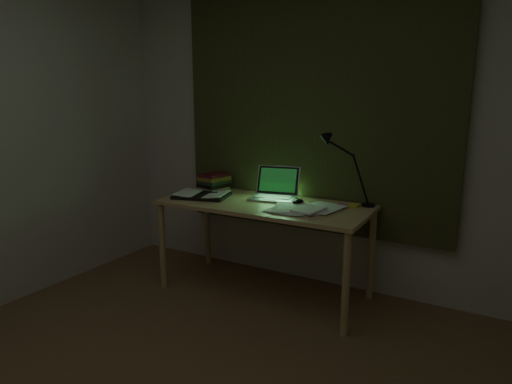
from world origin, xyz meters
TOP-DOWN VIEW (x-y plane):
  - wall_back at (0.00, 2.00)m, footprint 3.50×0.00m
  - curtain at (0.00, 1.96)m, footprint 2.20×0.06m
  - desk at (-0.20, 1.58)m, footprint 1.57×0.69m
  - laptop at (-0.19, 1.71)m, footprint 0.41×0.44m
  - open_textbook at (-0.72, 1.51)m, footprint 0.47×0.39m
  - book_stack at (-0.79, 1.79)m, footprint 0.21×0.25m
  - loose_papers at (0.15, 1.50)m, footprint 0.47×0.49m
  - mouse at (0.04, 1.66)m, footprint 0.08×0.12m
  - sticky_yellow at (0.42, 1.79)m, footprint 0.08×0.08m
  - sticky_pink at (0.35, 1.78)m, footprint 0.07×0.07m
  - desk_lamp at (0.51, 1.85)m, footprint 0.37×0.31m

SIDE VIEW (x-z plane):
  - desk at x=-0.20m, z-range 0.00..0.72m
  - sticky_pink at x=0.35m, z-range 0.72..0.73m
  - sticky_yellow at x=0.42m, z-range 0.72..0.73m
  - loose_papers at x=0.15m, z-range 0.72..0.74m
  - open_textbook at x=-0.72m, z-range 0.72..0.75m
  - mouse at x=0.04m, z-range 0.72..0.76m
  - book_stack at x=-0.79m, z-range 0.72..0.87m
  - laptop at x=-0.19m, z-range 0.72..0.96m
  - desk_lamp at x=0.51m, z-range 0.72..1.22m
  - wall_back at x=0.00m, z-range 0.00..2.50m
  - curtain at x=0.00m, z-range 0.45..2.45m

